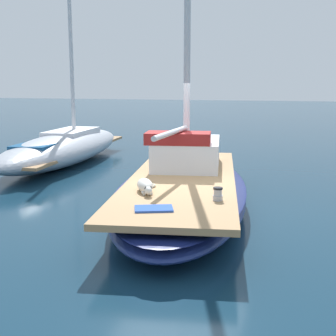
% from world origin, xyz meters
% --- Properties ---
extents(ground_plane, '(120.00, 120.00, 0.00)m').
position_xyz_m(ground_plane, '(0.00, 0.00, 0.00)').
color(ground_plane, '#143347').
extents(sailboat_main, '(3.77, 7.57, 0.66)m').
position_xyz_m(sailboat_main, '(0.00, 0.00, 0.34)').
color(sailboat_main, navy).
rests_on(sailboat_main, ground).
extents(mast_main, '(0.14, 2.27, 6.30)m').
position_xyz_m(mast_main, '(-0.16, 0.72, 3.47)').
color(mast_main, silver).
rests_on(mast_main, sailboat_main).
extents(cabin_house, '(1.77, 2.44, 0.84)m').
position_xyz_m(cabin_house, '(-0.22, 1.10, 1.01)').
color(cabin_house, silver).
rests_on(cabin_house, sailboat_main).
extents(dog_white, '(0.54, 0.88, 0.22)m').
position_xyz_m(dog_white, '(-0.26, -1.46, 0.77)').
color(dog_white, silver).
rests_on(dog_white, sailboat_main).
extents(deck_winch, '(0.16, 0.16, 0.21)m').
position_xyz_m(deck_winch, '(1.03, -1.66, 0.76)').
color(deck_winch, '#B7B7BC').
rests_on(deck_winch, sailboat_main).
extents(coiled_rope, '(0.32, 0.32, 0.04)m').
position_xyz_m(coiled_rope, '(-0.38, -1.08, 0.68)').
color(coiled_rope, beige).
rests_on(coiled_rope, sailboat_main).
extents(deck_towel, '(0.65, 0.54, 0.03)m').
position_xyz_m(deck_towel, '(0.24, -2.48, 0.68)').
color(deck_towel, blue).
rests_on(deck_towel, sailboat_main).
extents(moored_boat_port_side, '(2.76, 7.87, 5.63)m').
position_xyz_m(moored_boat_port_side, '(-4.97, 4.08, 0.52)').
color(moored_boat_port_side, '#B2B7C1').
rests_on(moored_boat_port_side, ground).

